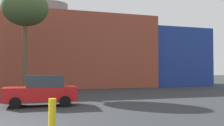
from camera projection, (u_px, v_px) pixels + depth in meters
building_backdrop at (51, 54)px, 32.24m from camera, size 39.75×12.29×10.34m
parked_car_2 at (42, 91)px, 13.89m from camera, size 3.80×1.87×1.65m
bare_tree_0 at (25, 8)px, 20.80m from camera, size 3.71×3.71×8.51m
bollard_yellow_1 at (52, 114)px, 8.34m from camera, size 0.24×0.24×0.97m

